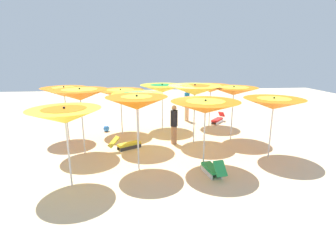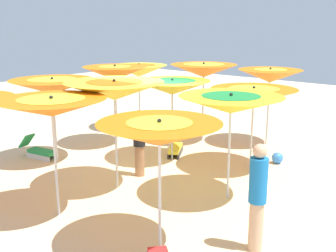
{
  "view_description": "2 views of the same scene",
  "coord_description": "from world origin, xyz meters",
  "views": [
    {
      "loc": [
        0.9,
        10.36,
        3.71
      ],
      "look_at": [
        -0.14,
        0.82,
        1.11
      ],
      "focal_mm": 28.2,
      "sensor_mm": 36.0,
      "label": 1
    },
    {
      "loc": [
        -7.55,
        -7.27,
        3.73
      ],
      "look_at": [
        0.23,
        -0.61,
        1.18
      ],
      "focal_mm": 44.54,
      "sensor_mm": 36.0,
      "label": 2
    }
  ],
  "objects": [
    {
      "name": "beach_umbrella_6",
      "position": [
        0.97,
        -0.13,
        2.04
      ],
      "size": [
        2.07,
        2.07,
        2.29
      ],
      "color": "silver",
      "rests_on": "ground"
    },
    {
      "name": "beach_umbrella_3",
      "position": [
        4.11,
        -1.39,
        2.16
      ],
      "size": [
        1.95,
        1.95,
        2.41
      ],
      "color": "silver",
      "rests_on": "ground"
    },
    {
      "name": "beach_umbrella_10",
      "position": [
        0.99,
        2.15,
        2.25
      ],
      "size": [
        1.96,
        1.96,
        2.51
      ],
      "color": "silver",
      "rests_on": "ground"
    },
    {
      "name": "beach_umbrella_8",
      "position": [
        -3.85,
        1.57,
        2.02
      ],
      "size": [
        2.14,
        2.14,
        2.27
      ],
      "color": "silver",
      "rests_on": "ground"
    },
    {
      "name": "lounger_0",
      "position": [
        1.47,
        0.13,
        0.2
      ],
      "size": [
        1.32,
        0.95,
        0.61
      ],
      "rotation": [
        0.0,
        0.0,
        3.67
      ],
      "color": "#333338",
      "rests_on": "ground"
    },
    {
      "name": "beach_umbrella_0",
      "position": [
        -2.78,
        -3.01,
        2.02
      ],
      "size": [
        2.02,
        2.02,
        2.26
      ],
      "color": "silver",
      "rests_on": "ground"
    },
    {
      "name": "beachgoer_1",
      "position": [
        -0.53,
        -0.33,
        0.88
      ],
      "size": [
        0.3,
        0.3,
        1.68
      ],
      "rotation": [
        0.0,
        0.0,
        3.95
      ],
      "color": "#A3704C",
      "rests_on": "ground"
    },
    {
      "name": "ground",
      "position": [
        0.0,
        0.0,
        -0.02
      ],
      "size": [
        36.7,
        36.7,
        0.04
      ],
      "primitive_type": "cube",
      "color": "beige"
    },
    {
      "name": "beach_umbrella_9",
      "position": [
        -1.2,
        2.21,
        2.08
      ],
      "size": [
        2.24,
        2.24,
        2.33
      ],
      "color": "silver",
      "rests_on": "ground"
    },
    {
      "name": "beach_umbrella_5",
      "position": [
        -1.41,
        -0.46,
        2.28
      ],
      "size": [
        2.21,
        2.21,
        2.53
      ],
      "color": "silver",
      "rests_on": "ground"
    },
    {
      "name": "lounger_1",
      "position": [
        -1.35,
        2.84,
        0.21
      ],
      "size": [
        0.56,
        1.27,
        0.63
      ],
      "rotation": [
        0.0,
        0.0,
        4.89
      ],
      "color": "silver",
      "rests_on": "ground"
    },
    {
      "name": "lounger_2",
      "position": [
        -3.45,
        -3.66,
        0.19
      ],
      "size": [
        1.05,
        1.18,
        0.55
      ],
      "rotation": [
        0.0,
        0.0,
        7.17
      ],
      "color": "silver",
      "rests_on": "ground"
    },
    {
      "name": "beach_umbrella_2",
      "position": [
        1.78,
        -2.15,
        1.94
      ],
      "size": [
        2.2,
        2.2,
        2.18
      ],
      "color": "silver",
      "rests_on": "ground"
    },
    {
      "name": "beachgoer_0",
      "position": [
        -1.79,
        -4.27,
        0.99
      ],
      "size": [
        0.3,
        0.3,
        1.86
      ],
      "rotation": [
        0.0,
        0.0,
        1.9
      ],
      "color": "#D8A87F",
      "rests_on": "ground"
    },
    {
      "name": "beach_ball",
      "position": [
        2.58,
        -2.53,
        0.15
      ],
      "size": [
        0.31,
        0.31,
        0.31
      ],
      "primitive_type": "sphere",
      "color": "#337FE5",
      "rests_on": "ground"
    },
    {
      "name": "beach_umbrella_11",
      "position": [
        2.95,
        3.06,
        2.09
      ],
      "size": [
        1.99,
        1.99,
        2.35
      ],
      "color": "silver",
      "rests_on": "ground"
    },
    {
      "name": "beach_umbrella_7",
      "position": [
        3.08,
        0.36,
        2.28
      ],
      "size": [
        2.08,
        2.08,
        2.54
      ],
      "color": "silver",
      "rests_on": "ground"
    },
    {
      "name": "beach_umbrella_4",
      "position": [
        -3.16,
        -0.64,
        2.19
      ],
      "size": [
        2.07,
        2.07,
        2.41
      ],
      "color": "silver",
      "rests_on": "ground"
    },
    {
      "name": "beach_umbrella_1",
      "position": [
        -0.24,
        -2.74,
        2.08
      ],
      "size": [
        2.2,
        2.2,
        2.32
      ],
      "color": "silver",
      "rests_on": "ground"
    }
  ]
}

